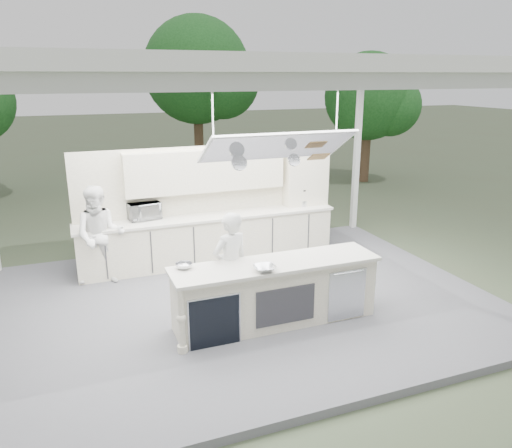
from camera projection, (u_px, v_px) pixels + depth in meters
name	position (u px, v px, depth m)	size (l,w,h in m)	color
ground	(243.00, 306.00, 8.27)	(90.00, 90.00, 0.00)	#3E4C34
stage_deck	(243.00, 303.00, 8.25)	(8.00, 6.00, 0.12)	#56565A
tent	(241.00, 72.00, 7.20)	(8.20, 6.20, 3.86)	white
demo_island	(275.00, 293.00, 7.35)	(3.10, 0.79, 0.95)	white
back_counter	(210.00, 238.00, 9.80)	(5.08, 0.72, 0.95)	white
back_wall_unit	(227.00, 186.00, 9.86)	(5.05, 0.48, 2.25)	white
tree_cluster	(134.00, 88.00, 16.00)	(19.55, 9.40, 5.85)	#4D3A26
head_chef	(230.00, 266.00, 7.41)	(0.61, 0.40, 1.66)	silver
sous_chef	(100.00, 236.00, 8.65)	(0.86, 0.67, 1.76)	white
toaster_oven	(144.00, 211.00, 9.35)	(0.58, 0.40, 0.32)	silver
bowl_large	(265.00, 268.00, 6.90)	(0.31, 0.31, 0.08)	silver
bowl_small	(184.00, 266.00, 6.99)	(0.24, 0.24, 0.07)	#B7B9BF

